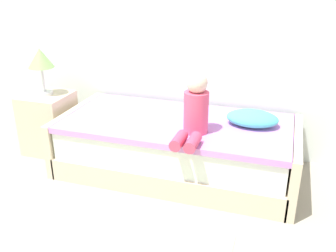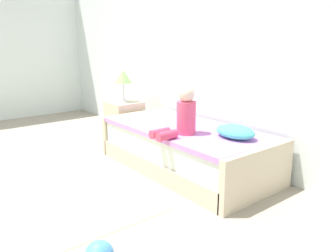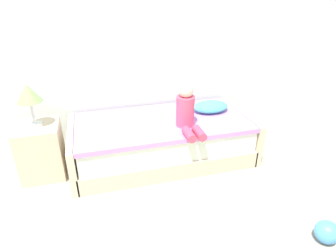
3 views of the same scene
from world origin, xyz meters
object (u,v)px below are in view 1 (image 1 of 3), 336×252
at_px(bed, 177,147).
at_px(nightstand, 49,123).
at_px(child_figure, 195,110).
at_px(pillow, 252,118).
at_px(table_lamp, 41,60).

relative_size(bed, nightstand, 3.52).
xyz_separation_m(child_figure, pillow, (0.42, 0.33, -0.14)).
bearing_deg(pillow, nightstand, -177.63).
xyz_separation_m(nightstand, table_lamp, (0.00, 0.00, 0.64)).
distance_m(nightstand, child_figure, 1.63).
bearing_deg(table_lamp, bed, -0.75).
distance_m(bed, pillow, 0.72).
bearing_deg(nightstand, pillow, 2.37).
distance_m(nightstand, pillow, 2.01).
distance_m(table_lamp, pillow, 2.02).
relative_size(nightstand, pillow, 1.36).
relative_size(bed, table_lamp, 4.69).
distance_m(child_figure, pillow, 0.55).
height_order(nightstand, pillow, pillow).
relative_size(child_figure, pillow, 1.16).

